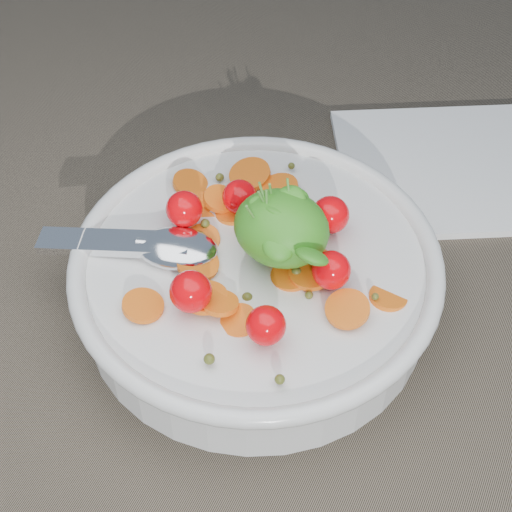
% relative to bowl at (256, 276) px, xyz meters
% --- Properties ---
extents(ground, '(6.00, 6.00, 0.00)m').
position_rel_bowl_xyz_m(ground, '(-0.00, 0.01, -0.03)').
color(ground, brown).
rests_on(ground, ground).
extents(bowl, '(0.28, 0.26, 0.11)m').
position_rel_bowl_xyz_m(bowl, '(0.00, 0.00, 0.00)').
color(bowl, silver).
rests_on(bowl, ground).
extents(napkin, '(0.23, 0.23, 0.01)m').
position_rel_bowl_xyz_m(napkin, '(0.09, 0.20, -0.03)').
color(napkin, white).
rests_on(napkin, ground).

